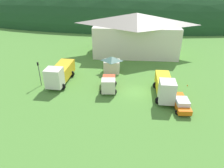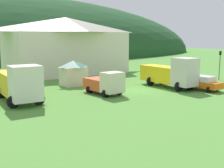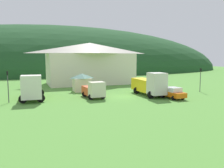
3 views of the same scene
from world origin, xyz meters
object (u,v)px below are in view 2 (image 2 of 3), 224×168
at_px(heavy_rig_striped, 19,83).
at_px(play_shed_cream, 73,73).
at_px(service_pickup_orange, 201,83).
at_px(traffic_light_east, 220,62).
at_px(light_truck_cream, 106,83).
at_px(flatbed_truck_yellow, 171,73).
at_px(depot_building, 66,45).
at_px(traffic_cone_near_pickup, 173,81).

bearing_deg(heavy_rig_striped, play_shed_cream, 124.05).
bearing_deg(play_shed_cream, service_pickup_orange, -46.53).
xyz_separation_m(service_pickup_orange, traffic_light_east, (8.30, 3.30, 1.69)).
bearing_deg(traffic_light_east, light_truck_cream, 177.50).
relative_size(play_shed_cream, flatbed_truck_yellow, 0.40).
distance_m(flatbed_truck_yellow, traffic_light_east, 10.29).
height_order(play_shed_cream, traffic_light_east, traffic_light_east).
relative_size(play_shed_cream, heavy_rig_striped, 0.38).
height_order(flatbed_truck_yellow, traffic_light_east, traffic_light_east).
height_order(depot_building, traffic_light_east, depot_building).
xyz_separation_m(flatbed_truck_yellow, traffic_light_east, (10.26, 0.43, 0.72)).
relative_size(depot_building, heavy_rig_striped, 2.43).
bearing_deg(depot_building, service_pickup_orange, -74.71).
distance_m(heavy_rig_striped, service_pickup_orange, 20.11).
bearing_deg(play_shed_cream, light_truck_cream, -89.48).
relative_size(heavy_rig_striped, traffic_cone_near_pickup, 13.69).
bearing_deg(depot_building, heavy_rig_striped, -129.21).
distance_m(depot_building, service_pickup_orange, 23.33).
xyz_separation_m(light_truck_cream, flatbed_truck_yellow, (8.62, -1.25, 0.57)).
relative_size(depot_building, flatbed_truck_yellow, 2.55).
distance_m(depot_building, heavy_rig_striped, 20.83).
distance_m(light_truck_cream, traffic_light_east, 18.94).
relative_size(play_shed_cream, traffic_light_east, 0.77).
bearing_deg(depot_building, traffic_light_east, -52.74).
bearing_deg(light_truck_cream, heavy_rig_striped, -107.56).
distance_m(flatbed_truck_yellow, service_pickup_orange, 3.60).
relative_size(service_pickup_orange, traffic_cone_near_pickup, 8.60).
relative_size(flatbed_truck_yellow, traffic_cone_near_pickup, 13.01).
xyz_separation_m(traffic_light_east, traffic_cone_near_pickup, (-5.78, 3.36, -2.51)).
relative_size(depot_building, play_shed_cream, 6.32).
xyz_separation_m(light_truck_cream, traffic_cone_near_pickup, (13.10, 2.54, -1.23)).
bearing_deg(service_pickup_orange, heavy_rig_striped, -110.92).
bearing_deg(light_truck_cream, traffic_cone_near_pickup, 97.15).
distance_m(play_shed_cream, traffic_light_east, 20.55).
height_order(play_shed_cream, service_pickup_orange, play_shed_cream).
bearing_deg(flatbed_truck_yellow, play_shed_cream, -132.78).
relative_size(light_truck_cream, traffic_light_east, 1.19).
distance_m(heavy_rig_striped, light_truck_cream, 8.80).
bearing_deg(flatbed_truck_yellow, traffic_light_east, 93.53).
bearing_deg(flatbed_truck_yellow, service_pickup_orange, 35.45).
xyz_separation_m(heavy_rig_striped, service_pickup_orange, (19.11, -6.21, -0.97)).
distance_m(flatbed_truck_yellow, traffic_cone_near_pickup, 6.14).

